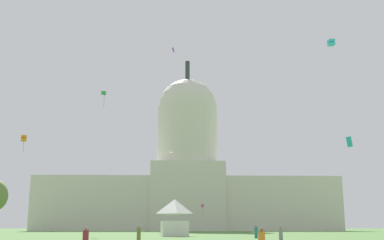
{
  "coord_description": "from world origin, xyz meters",
  "views": [
    {
      "loc": [
        -3.47,
        -22.76,
        1.62
      ],
      "look_at": [
        0.54,
        84.77,
        25.51
      ],
      "focal_mm": 44.97,
      "sensor_mm": 36.0,
      "label": 1
    }
  ],
  "objects_px": {
    "person_maroon_back_center": "(86,240)",
    "kite_magenta_low": "(202,206)",
    "kite_cyan_mid": "(331,43)",
    "capitol_building": "(187,181)",
    "person_teal_aisle_center": "(256,233)",
    "kite_turquoise_low": "(349,142)",
    "kite_violet_high": "(173,50)",
    "person_olive_near_tree_west": "(139,235)",
    "kite_gold_mid": "(173,154)",
    "person_grey_edge_east": "(281,235)",
    "kite_green_mid": "(104,93)",
    "kite_orange_low": "(24,138)",
    "event_tent": "(174,217)"
  },
  "relations": [
    {
      "from": "person_teal_aisle_center",
      "to": "person_olive_near_tree_west",
      "type": "distance_m",
      "value": 22.53
    },
    {
      "from": "person_teal_aisle_center",
      "to": "kite_violet_high",
      "type": "xyz_separation_m",
      "value": [
        -12.11,
        39.42,
        42.21
      ]
    },
    {
      "from": "capitol_building",
      "to": "kite_violet_high",
      "type": "relative_size",
      "value": 97.23
    },
    {
      "from": "person_maroon_back_center",
      "to": "kite_magenta_low",
      "type": "xyz_separation_m",
      "value": [
        15.63,
        124.98,
        7.54
      ]
    },
    {
      "from": "kite_turquoise_low",
      "to": "kite_cyan_mid",
      "type": "distance_m",
      "value": 22.24
    },
    {
      "from": "kite_turquoise_low",
      "to": "kite_orange_low",
      "type": "bearing_deg",
      "value": 52.87
    },
    {
      "from": "kite_green_mid",
      "to": "kite_violet_high",
      "type": "xyz_separation_m",
      "value": [
        15.75,
        2.64,
        11.72
      ]
    },
    {
      "from": "kite_magenta_low",
      "to": "capitol_building",
      "type": "bearing_deg",
      "value": 135.16
    },
    {
      "from": "event_tent",
      "to": "kite_gold_mid",
      "type": "bearing_deg",
      "value": 85.09
    },
    {
      "from": "kite_violet_high",
      "to": "kite_cyan_mid",
      "type": "relative_size",
      "value": 1.02
    },
    {
      "from": "person_grey_edge_east",
      "to": "kite_cyan_mid",
      "type": "relative_size",
      "value": 1.4
    },
    {
      "from": "person_olive_near_tree_west",
      "to": "kite_gold_mid",
      "type": "distance_m",
      "value": 89.86
    },
    {
      "from": "kite_magenta_low",
      "to": "kite_green_mid",
      "type": "bearing_deg",
      "value": -79.73
    },
    {
      "from": "person_olive_near_tree_west",
      "to": "kite_turquoise_low",
      "type": "bearing_deg",
      "value": 10.93
    },
    {
      "from": "person_teal_aisle_center",
      "to": "kite_magenta_low",
      "type": "relative_size",
      "value": 0.49
    },
    {
      "from": "capitol_building",
      "to": "kite_green_mid",
      "type": "distance_m",
      "value": 83.57
    },
    {
      "from": "kite_violet_high",
      "to": "kite_turquoise_low",
      "type": "relative_size",
      "value": 0.79
    },
    {
      "from": "kite_turquoise_low",
      "to": "kite_gold_mid",
      "type": "height_order",
      "value": "kite_gold_mid"
    },
    {
      "from": "person_teal_aisle_center",
      "to": "kite_gold_mid",
      "type": "relative_size",
      "value": 1.02
    },
    {
      "from": "person_maroon_back_center",
      "to": "kite_turquoise_low",
      "type": "relative_size",
      "value": 1.08
    },
    {
      "from": "event_tent",
      "to": "kite_gold_mid",
      "type": "xyz_separation_m",
      "value": [
        -0.58,
        55.58,
        19.35
      ]
    },
    {
      "from": "person_maroon_back_center",
      "to": "kite_violet_high",
      "type": "xyz_separation_m",
      "value": [
        5.76,
        73.59,
        42.28
      ]
    },
    {
      "from": "capitol_building",
      "to": "kite_cyan_mid",
      "type": "xyz_separation_m",
      "value": [
        20.7,
        -112.18,
        12.48
      ]
    },
    {
      "from": "person_teal_aisle_center",
      "to": "person_grey_edge_east",
      "type": "bearing_deg",
      "value": 20.58
    },
    {
      "from": "person_grey_edge_east",
      "to": "kite_gold_mid",
      "type": "distance_m",
      "value": 88.0
    },
    {
      "from": "person_maroon_back_center",
      "to": "person_olive_near_tree_west",
      "type": "bearing_deg",
      "value": 170.4
    },
    {
      "from": "capitol_building",
      "to": "kite_cyan_mid",
      "type": "height_order",
      "value": "capitol_building"
    },
    {
      "from": "person_olive_near_tree_west",
      "to": "kite_violet_high",
      "type": "bearing_deg",
      "value": 78.79
    },
    {
      "from": "person_grey_edge_east",
      "to": "kite_green_mid",
      "type": "bearing_deg",
      "value": 27.63
    },
    {
      "from": "person_grey_edge_east",
      "to": "kite_orange_low",
      "type": "xyz_separation_m",
      "value": [
        -37.03,
        23.23,
        15.09
      ]
    },
    {
      "from": "kite_violet_high",
      "to": "kite_magenta_low",
      "type": "distance_m",
      "value": 62.82
    },
    {
      "from": "capitol_building",
      "to": "kite_turquoise_low",
      "type": "xyz_separation_m",
      "value": [
        18.15,
        -123.92,
        -6.24
      ]
    },
    {
      "from": "kite_cyan_mid",
      "to": "capitol_building",
      "type": "bearing_deg",
      "value": -178.11
    },
    {
      "from": "event_tent",
      "to": "kite_violet_high",
      "type": "distance_m",
      "value": 46.65
    },
    {
      "from": "kite_violet_high",
      "to": "person_teal_aisle_center",
      "type": "bearing_deg",
      "value": -139.1
    },
    {
      "from": "capitol_building",
      "to": "person_teal_aisle_center",
      "type": "height_order",
      "value": "capitol_building"
    },
    {
      "from": "person_grey_edge_east",
      "to": "kite_cyan_mid",
      "type": "xyz_separation_m",
      "value": [
        13.61,
        18.09,
        30.61
      ]
    },
    {
      "from": "kite_green_mid",
      "to": "kite_orange_low",
      "type": "distance_m",
      "value": 32.46
    },
    {
      "from": "person_maroon_back_center",
      "to": "kite_gold_mid",
      "type": "bearing_deg",
      "value": 175.26
    },
    {
      "from": "person_teal_aisle_center",
      "to": "kite_cyan_mid",
      "type": "relative_size",
      "value": 1.52
    },
    {
      "from": "kite_gold_mid",
      "to": "kite_green_mid",
      "type": "bearing_deg",
      "value": -140.13
    },
    {
      "from": "kite_green_mid",
      "to": "kite_magenta_low",
      "type": "distance_m",
      "value": 64.08
    },
    {
      "from": "kite_turquoise_low",
      "to": "capitol_building",
      "type": "bearing_deg",
      "value": -9.47
    },
    {
      "from": "person_olive_near_tree_west",
      "to": "kite_violet_high",
      "type": "height_order",
      "value": "kite_violet_high"
    },
    {
      "from": "person_maroon_back_center",
      "to": "person_grey_edge_east",
      "type": "relative_size",
      "value": 1.0
    },
    {
      "from": "event_tent",
      "to": "kite_orange_low",
      "type": "xyz_separation_m",
      "value": [
        -24.97,
        -5.49,
        12.61
      ]
    },
    {
      "from": "kite_violet_high",
      "to": "kite_turquoise_low",
      "type": "distance_m",
      "value": 60.54
    },
    {
      "from": "person_teal_aisle_center",
      "to": "kite_orange_low",
      "type": "relative_size",
      "value": 0.62
    },
    {
      "from": "event_tent",
      "to": "kite_turquoise_low",
      "type": "relative_size",
      "value": 4.36
    },
    {
      "from": "event_tent",
      "to": "kite_turquoise_low",
      "type": "height_order",
      "value": "kite_turquoise_low"
    }
  ]
}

